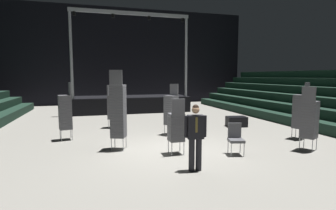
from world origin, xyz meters
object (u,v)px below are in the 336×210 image
(chair_stack_front_left, at_px, (65,111))
(chair_stack_mid_right, at_px, (300,111))
(man_with_tie, at_px, (195,134))
(chair_stack_rear_left, at_px, (171,109))
(equipment_road_case, at_px, (236,122))
(stage_riser, at_px, (130,102))
(loose_chair_near_man, at_px, (236,137))
(chair_stack_mid_centre, at_px, (118,110))
(chair_stack_rear_right, at_px, (309,119))
(chair_stack_mid_left, at_px, (113,106))
(chair_stack_front_right, at_px, (176,126))

(chair_stack_front_left, height_order, chair_stack_mid_right, same)
(man_with_tie, distance_m, chair_stack_rear_left, 4.22)
(chair_stack_front_left, bearing_deg, equipment_road_case, -96.92)
(man_with_tie, height_order, chair_stack_mid_right, chair_stack_mid_right)
(stage_riser, relative_size, man_with_tie, 4.52)
(stage_riser, bearing_deg, man_with_tie, -90.08)
(equipment_road_case, height_order, loose_chair_near_man, loose_chair_near_man)
(chair_stack_front_left, bearing_deg, chair_stack_mid_centre, -148.08)
(stage_riser, height_order, equipment_road_case, stage_riser)
(man_with_tie, bearing_deg, chair_stack_mid_right, -148.87)
(chair_stack_mid_centre, relative_size, chair_stack_rear_right, 1.25)
(chair_stack_rear_right, bearing_deg, chair_stack_front_left, -143.57)
(stage_riser, relative_size, loose_chair_near_man, 8.04)
(chair_stack_mid_left, relative_size, equipment_road_case, 2.18)
(chair_stack_front_right, height_order, chair_stack_mid_centre, chair_stack_mid_centre)
(chair_stack_rear_left, relative_size, loose_chair_near_man, 2.17)
(chair_stack_front_left, height_order, loose_chair_near_man, chair_stack_front_left)
(chair_stack_rear_left, xyz_separation_m, loose_chair_near_man, (1.08, -3.18, -0.49))
(stage_riser, xyz_separation_m, chair_stack_mid_centre, (-1.67, -9.24, 0.66))
(chair_stack_front_right, bearing_deg, loose_chair_near_man, -17.12)
(chair_stack_mid_left, bearing_deg, loose_chair_near_man, 54.39)
(chair_stack_mid_left, relative_size, chair_stack_rear_right, 0.96)
(stage_riser, distance_m, chair_stack_mid_right, 10.89)
(chair_stack_mid_left, xyz_separation_m, chair_stack_rear_left, (2.15, -2.09, 0.04))
(man_with_tie, relative_size, equipment_road_case, 1.87)
(chair_stack_front_left, height_order, chair_stack_rear_right, chair_stack_front_left)
(man_with_tie, height_order, chair_stack_rear_right, chair_stack_rear_right)
(chair_stack_mid_left, relative_size, chair_stack_mid_right, 0.92)
(stage_riser, distance_m, chair_stack_mid_centre, 9.41)
(chair_stack_mid_right, bearing_deg, chair_stack_mid_left, 119.64)
(chair_stack_front_right, relative_size, chair_stack_mid_right, 0.80)
(chair_stack_mid_centre, bearing_deg, chair_stack_front_right, -9.86)
(equipment_road_case, bearing_deg, chair_stack_front_left, -175.44)
(chair_stack_mid_centre, distance_m, equipment_road_case, 6.31)
(chair_stack_rear_left, bearing_deg, chair_stack_rear_right, -169.19)
(stage_riser, xyz_separation_m, chair_stack_mid_right, (5.06, -9.63, 0.45))
(man_with_tie, height_order, chair_stack_mid_centre, chair_stack_mid_centre)
(stage_riser, xyz_separation_m, chair_stack_front_right, (-0.03, -10.23, 0.24))
(stage_riser, relative_size, chair_stack_front_left, 3.56)
(loose_chair_near_man, bearing_deg, chair_stack_rear_left, -56.64)
(chair_stack_mid_right, xyz_separation_m, chair_stack_rear_right, (-0.91, -1.38, -0.04))
(chair_stack_rear_left, bearing_deg, chair_stack_front_left, 52.16)
(chair_stack_front_left, relative_size, chair_stack_rear_right, 1.04)
(chair_stack_front_left, bearing_deg, man_with_tie, -153.52)
(chair_stack_mid_right, bearing_deg, equipment_road_case, 81.27)
(stage_riser, height_order, loose_chair_near_man, stage_riser)
(chair_stack_mid_left, relative_size, chair_stack_mid_centre, 0.77)
(man_with_tie, bearing_deg, chair_stack_mid_centre, -48.10)
(chair_stack_front_left, relative_size, equipment_road_case, 2.37)
(chair_stack_mid_centre, height_order, chair_stack_rear_left, chair_stack_mid_centre)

